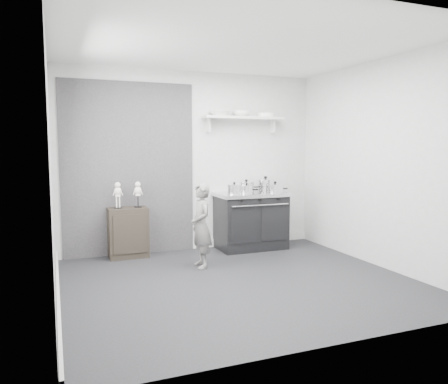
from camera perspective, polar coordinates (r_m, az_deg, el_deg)
The scene contains 16 objects.
ground at distance 5.23m, azimuth 1.89°, elevation -11.59°, with size 4.00×4.00×0.00m, color black.
room_shell at distance 5.09m, azimuth 0.36°, elevation 6.64°, with size 4.02×3.62×2.71m.
wall_shelf at distance 6.86m, azimuth 2.54°, elevation 9.56°, with size 1.30×0.26×0.24m.
stove at distance 6.78m, azimuth 3.54°, elevation -3.71°, with size 1.09×0.68×0.87m.
side_cabinet at distance 6.38m, azimuth -12.41°, elevation -5.20°, with size 0.55×0.32×0.71m, color black.
child at distance 5.71m, azimuth -3.00°, elevation -4.39°, with size 0.40×0.26×1.10m, color slate.
pot_front_left at distance 6.51m, azimuth 1.35°, elevation 0.38°, with size 0.30×0.22×0.18m.
pot_back_left at distance 6.78m, azimuth 2.94°, elevation 0.67°, with size 0.33×0.25×0.20m.
pot_back_right at distance 6.95m, azimuth 5.45°, elevation 0.91°, with size 0.39×0.30×0.24m.
pot_front_right at distance 6.70m, azimuth 6.70°, elevation 0.47°, with size 0.34×0.26×0.18m.
pot_front_center at distance 6.54m, azimuth 2.97°, elevation 0.34°, with size 0.29×0.21×0.17m.
skeleton_full at distance 6.28m, azimuth -13.70°, elevation -0.17°, with size 0.12×0.08×0.42m, color silver, non-canonical shape.
skeleton_torso at distance 6.32m, azimuth -11.18°, elevation -0.07°, with size 0.12×0.08×0.42m, color silver, non-canonical shape.
bowl_large at distance 6.71m, azimuth -0.58°, elevation 10.24°, with size 0.30×0.30×0.07m, color white.
bowl_small at distance 6.84m, azimuth 2.29°, elevation 10.18°, with size 0.26×0.26×0.08m, color white.
plate_stack at distance 7.02m, azimuth 5.49°, elevation 9.96°, with size 0.27×0.27×0.06m, color white.
Camera 1 is at (-1.98, -4.58, 1.58)m, focal length 35.00 mm.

